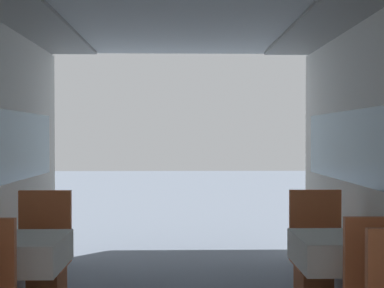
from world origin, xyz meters
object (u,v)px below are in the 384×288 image
chair_left_far_1 (40,283)px  dining_table_right_1 (342,256)px  chair_right_far_1 (320,281)px  dining_table_left_1 (18,257)px

chair_left_far_1 → dining_table_right_1: bearing=165.7°
chair_right_far_1 → dining_table_left_1: bearing=14.3°
dining_table_right_1 → chair_left_far_1: bearing=165.7°
dining_table_left_1 → dining_table_right_1: (2.09, 0.00, 0.00)m
chair_left_far_1 → dining_table_right_1: chair_left_far_1 is taller
chair_left_far_1 → chair_right_far_1: same height
dining_table_right_1 → chair_right_far_1: bearing=90.0°
chair_right_far_1 → chair_left_far_1: bearing=0.0°
dining_table_right_1 → dining_table_left_1: bearing=180.0°
chair_left_far_1 → chair_right_far_1: bearing=-180.0°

